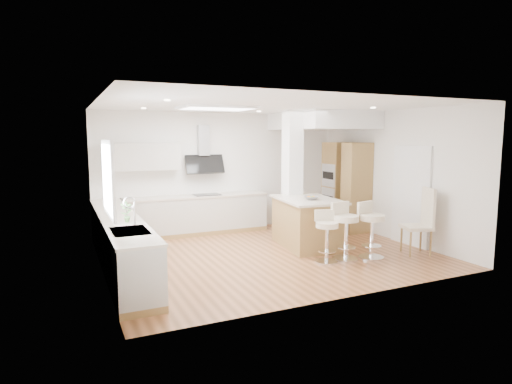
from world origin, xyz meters
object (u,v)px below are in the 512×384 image
bar_stool_a (327,233)px  bar_stool_b (345,228)px  bar_stool_c (371,227)px  peninsula (307,222)px  dining_chair (422,219)px

bar_stool_a → bar_stool_b: 0.41m
bar_stool_a → bar_stool_b: bearing=14.9°
bar_stool_b → bar_stool_c: (0.49, -0.12, -0.00)m
peninsula → bar_stool_b: 1.12m
bar_stool_a → dining_chair: (1.97, -0.29, 0.16)m
peninsula → dining_chair: dining_chair is taller
dining_chair → bar_stool_c: bearing=-170.2°
bar_stool_b → bar_stool_c: size_ratio=1.00×
bar_stool_a → bar_stool_c: bar_stool_c is taller
peninsula → bar_stool_a: bearing=-97.1°
peninsula → dining_chair: 2.20m
bar_stool_b → bar_stool_c: 0.51m
peninsula → bar_stool_c: size_ratio=1.68×
peninsula → bar_stool_c: peninsula is taller
bar_stool_a → dining_chair: size_ratio=0.73×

